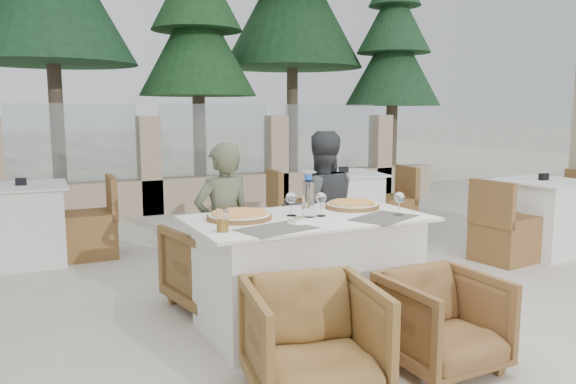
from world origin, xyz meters
name	(u,v)px	position (x,y,z in m)	size (l,w,h in m)	color
ground	(310,328)	(0.00, 0.00, 0.00)	(80.00, 80.00, 0.00)	beige
sand_patch	(79,161)	(0.00, 14.00, 0.01)	(30.00, 16.00, 0.01)	beige
perimeter_wall_far	(149,159)	(0.00, 4.80, 0.80)	(10.00, 0.34, 1.60)	tan
pine_mid_left	(50,6)	(-1.00, 7.50, 3.25)	(2.86, 2.86, 6.50)	#1E4828
pine_centre	(198,55)	(1.50, 7.20, 2.50)	(2.20, 2.20, 5.00)	#214D23
pine_mid_right	(292,19)	(3.80, 7.80, 3.40)	(2.99, 2.99, 6.80)	#1B4220
pine_far_right	(393,73)	(5.50, 6.50, 2.25)	(1.98, 1.98, 4.50)	#204926
dining_table	(307,272)	(0.01, 0.06, 0.39)	(1.60, 0.90, 0.77)	white
placemat_near_left	(276,229)	(-0.35, -0.21, 0.77)	(0.45, 0.30, 0.00)	#635E55
placemat_near_right	(384,218)	(0.44, -0.21, 0.77)	(0.45, 0.30, 0.00)	#5A544D
pizza_left	(239,215)	(-0.44, 0.18, 0.80)	(0.43, 0.43, 0.06)	orange
pizza_right	(352,205)	(0.46, 0.21, 0.80)	(0.40, 0.40, 0.05)	orange
water_bottle	(308,196)	(0.01, 0.05, 0.91)	(0.08, 0.08, 0.29)	#AFCEE6
wine_glass_centre	(291,203)	(-0.08, 0.13, 0.86)	(0.08, 0.08, 0.18)	white
wine_glass_near	(321,203)	(0.09, 0.03, 0.86)	(0.08, 0.08, 0.18)	silver
wine_glass_corner	(399,202)	(0.59, -0.18, 0.86)	(0.08, 0.08, 0.18)	white
beer_glass_left	(222,220)	(-0.67, -0.13, 0.84)	(0.07, 0.07, 0.14)	gold
beer_glass_right	(309,198)	(0.19, 0.38, 0.84)	(0.07, 0.07, 0.14)	gold
olive_dish	(299,220)	(-0.15, -0.12, 0.79)	(0.11, 0.11, 0.04)	white
armchair_far_left	(219,265)	(-0.41, 0.70, 0.32)	(0.69, 0.71, 0.64)	brown
armchair_far_right	(328,253)	(0.51, 0.64, 0.32)	(0.68, 0.70, 0.64)	brown
armchair_near_left	(313,341)	(-0.43, -0.82, 0.31)	(0.66, 0.68, 0.62)	olive
armchair_near_right	(442,322)	(0.40, -0.86, 0.28)	(0.60, 0.61, 0.56)	brown
diner_left	(223,227)	(-0.40, 0.62, 0.63)	(0.46, 0.30, 1.26)	#535840
diner_right	(321,212)	(0.48, 0.71, 0.66)	(0.64, 0.50, 1.32)	#393C3F
bg_table_a	(24,225)	(-1.70, 2.69, 0.39)	(1.64, 0.82, 0.77)	silver
bg_table_b	(343,206)	(1.66, 2.25, 0.39)	(1.64, 0.82, 0.77)	white
bg_table_c	(541,217)	(3.14, 0.74, 0.39)	(1.64, 0.82, 0.77)	white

